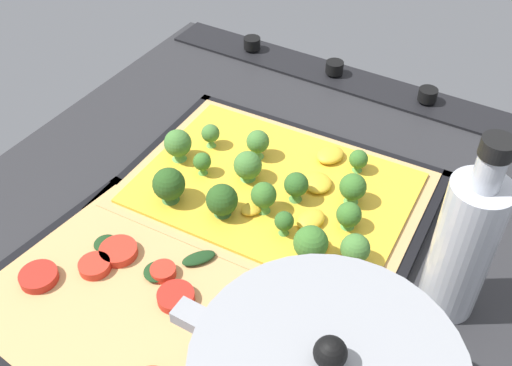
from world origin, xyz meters
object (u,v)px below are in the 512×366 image
Objects in this scene: baking_tray_back at (134,309)px; broccoli_pizza at (271,190)px; oil_bottle at (464,245)px; baking_tray_front at (274,196)px; veggie_pizza_back at (135,304)px.

broccoli_pizza is at bearing -101.07° from baking_tray_back.
baking_tray_back is 33.30cm from oil_bottle.
broccoli_pizza is 21.67cm from baking_tray_back.
veggie_pizza_back is at bearing 79.87° from baking_tray_front.
baking_tray_front is at bearing -100.33° from baking_tray_back.
veggie_pizza_back is 32.96cm from oil_bottle.
oil_bottle reaches higher than veggie_pizza_back.
baking_tray_front is at bearing -11.57° from oil_bottle.
oil_bottle is (-27.10, -17.38, 8.49)cm from baking_tray_back.
veggie_pizza_back is (-0.11, -0.14, 0.73)cm from baking_tray_back.
broccoli_pizza reaches higher than veggie_pizza_back.
broccoli_pizza reaches higher than baking_tray_front.
oil_bottle is at bearing 168.43° from baking_tray_front.
oil_bottle is (-27.00, -17.24, 7.76)cm from veggie_pizza_back.
baking_tray_back is 1.08× the size of veggie_pizza_back.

